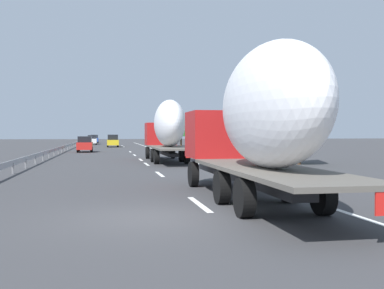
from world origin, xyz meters
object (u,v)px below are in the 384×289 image
truck_trailing (258,119)px  road_sign (168,133)px  car_yellow_coupe (113,141)px  truck_lead (167,128)px  car_white_van (92,140)px  car_red_compact (85,144)px  car_blue_sedan (94,139)px

truck_trailing → road_sign: size_ratio=4.11×
truck_trailing → car_yellow_coupe: 62.12m
truck_lead → car_white_van: bearing=7.3°
truck_lead → car_red_compact: (20.36, 7.05, -1.65)m
truck_lead → car_yellow_coupe: size_ratio=3.00×
car_yellow_coupe → truck_trailing: bearing=-176.7°
truck_trailing → car_white_van: 78.74m
truck_trailing → car_white_van: bearing=5.3°
car_white_van → car_blue_sedan: bearing=-0.4°
truck_trailing → car_white_van: (78.39, 7.26, -1.72)m
car_white_van → road_sign: 34.99m
car_red_compact → road_sign: road_sign is taller
car_red_compact → truck_lead: bearing=-160.9°
truck_trailing → car_red_compact: 42.72m
truck_lead → car_red_compact: bearing=19.1°
car_white_van → car_blue_sedan: car_blue_sedan is taller
truck_trailing → car_blue_sedan: size_ratio=3.19×
car_yellow_coupe → car_white_van: bearing=12.7°
car_yellow_coupe → truck_lead: bearing=-174.9°
car_red_compact → car_yellow_coupe: bearing=-10.0°
car_white_van → car_blue_sedan: size_ratio=1.06×
car_red_compact → car_white_van: bearing=0.3°
car_white_van → road_sign: bearing=-162.8°
car_yellow_coupe → car_white_van: car_yellow_coupe is taller
truck_trailing → truck_lead: bearing=-0.0°
car_red_compact → road_sign: 10.64m
truck_lead → truck_trailing: size_ratio=1.00×
car_blue_sedan → truck_trailing: bearing=-175.6°
car_yellow_coupe → road_sign: (-17.00, -6.66, 1.26)m
car_yellow_coupe → car_blue_sedan: bearing=6.7°
truck_trailing → car_white_van: size_ratio=3.00×
road_sign → car_blue_sedan: bearing=12.2°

